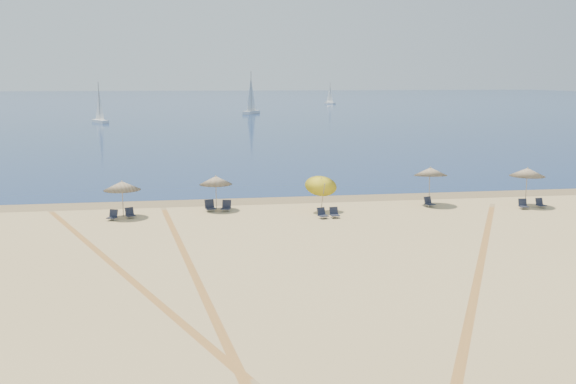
% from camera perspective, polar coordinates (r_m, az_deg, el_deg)
% --- Properties ---
extents(ground, '(160.00, 160.00, 0.00)m').
position_cam_1_polar(ground, '(21.77, 8.19, -12.89)').
color(ground, tan).
rests_on(ground, ground).
extents(ocean, '(500.00, 500.00, 0.00)m').
position_cam_1_polar(ocean, '(244.32, -7.36, 8.33)').
color(ocean, '#0C2151').
rests_on(ocean, ground).
extents(wet_sand, '(500.00, 500.00, 0.00)m').
position_cam_1_polar(wet_sand, '(44.34, -0.78, -0.72)').
color(wet_sand, olive).
rests_on(wet_sand, ground).
extents(umbrella_1, '(2.30, 2.30, 2.33)m').
position_cam_1_polar(umbrella_1, '(39.93, -15.03, 0.56)').
color(umbrella_1, gray).
rests_on(umbrella_1, ground).
extents(umbrella_2, '(2.18, 2.18, 2.31)m').
position_cam_1_polar(umbrella_2, '(41.01, -6.66, 1.08)').
color(umbrella_2, gray).
rests_on(umbrella_2, ground).
extents(umbrella_3, '(2.08, 2.16, 2.69)m').
position_cam_1_polar(umbrella_3, '(40.16, 3.08, 0.87)').
color(umbrella_3, gray).
rests_on(umbrella_3, ground).
extents(umbrella_4, '(2.30, 2.34, 2.66)m').
position_cam_1_polar(umbrella_4, '(43.45, 12.97, 1.85)').
color(umbrella_4, gray).
rests_on(umbrella_4, ground).
extents(umbrella_5, '(2.34, 2.34, 2.66)m').
position_cam_1_polar(umbrella_5, '(45.00, 21.16, 1.72)').
color(umbrella_5, gray).
rests_on(umbrella_5, ground).
extents(chair_2, '(0.70, 0.75, 0.63)m').
position_cam_1_polar(chair_2, '(39.53, -15.83, -2.10)').
color(chair_2, black).
rests_on(chair_2, ground).
extents(chair_3, '(0.72, 0.77, 0.64)m').
position_cam_1_polar(chair_3, '(39.83, -14.33, -1.92)').
color(chair_3, black).
rests_on(chair_3, ground).
extents(chair_4, '(0.75, 0.83, 0.73)m').
position_cam_1_polar(chair_4, '(40.91, -7.20, -1.30)').
color(chair_4, black).
rests_on(chair_4, ground).
extents(chair_5, '(0.74, 0.81, 0.70)m').
position_cam_1_polar(chair_5, '(40.81, -5.71, -1.31)').
color(chair_5, black).
rests_on(chair_5, ground).
extents(chair_6, '(0.72, 0.77, 0.65)m').
position_cam_1_polar(chair_6, '(38.58, 3.17, -2.00)').
color(chair_6, black).
rests_on(chair_6, ground).
extents(chair_7, '(0.58, 0.67, 0.65)m').
position_cam_1_polar(chair_7, '(38.79, 4.28, -1.95)').
color(chair_7, black).
rests_on(chair_7, ground).
extents(chair_8, '(0.71, 0.77, 0.66)m').
position_cam_1_polar(chair_8, '(43.08, 12.84, -0.93)').
color(chair_8, black).
rests_on(chair_8, ground).
extents(chair_9, '(0.63, 0.71, 0.66)m').
position_cam_1_polar(chair_9, '(44.16, 20.82, -1.08)').
color(chair_9, black).
rests_on(chair_9, ground).
extents(chair_10, '(0.60, 0.68, 0.64)m').
position_cam_1_polar(chair_10, '(45.01, 22.20, -0.98)').
color(chair_10, black).
rests_on(chair_10, ground).
extents(sailboat_0, '(3.11, 4.90, 7.18)m').
position_cam_1_polar(sailboat_0, '(212.72, 3.88, 8.68)').
color(sailboat_0, white).
rests_on(sailboat_0, ocean).
extents(sailboat_1, '(3.87, 5.26, 7.91)m').
position_cam_1_polar(sailboat_1, '(127.14, -16.94, 7.19)').
color(sailboat_1, white).
rests_on(sailboat_1, ocean).
extents(sailboat_2, '(4.82, 6.90, 10.27)m').
position_cam_1_polar(sailboat_2, '(152.92, -3.41, 8.36)').
color(sailboat_2, white).
rests_on(sailboat_2, ocean).
extents(tire_tracks, '(55.23, 40.60, 0.00)m').
position_cam_1_polar(tire_tracks, '(29.15, -2.28, -6.69)').
color(tire_tracks, tan).
rests_on(tire_tracks, ground).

